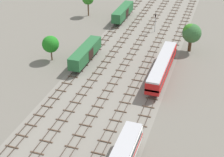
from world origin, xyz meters
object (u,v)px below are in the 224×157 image
object	(u,v)px
freight_boxcar_far_left_midfar	(123,12)
signal_post_nearest	(155,21)
diesel_railcar_centre_right_near	(162,66)
freight_boxcar_far_left_mid	(85,53)

from	to	relation	value
freight_boxcar_far_left_midfar	signal_post_nearest	bearing A→B (deg)	-29.69
diesel_railcar_centre_right_near	signal_post_nearest	world-z (taller)	signal_post_nearest
diesel_railcar_centre_right_near	freight_boxcar_far_left_mid	xyz separation A→B (m)	(-18.39, 1.11, -0.15)
freight_boxcar_far_left_mid	diesel_railcar_centre_right_near	bearing A→B (deg)	-3.45
freight_boxcar_far_left_mid	signal_post_nearest	bearing A→B (deg)	63.92
freight_boxcar_far_left_midfar	freight_boxcar_far_left_mid	bearing A→B (deg)	-90.00
freight_boxcar_far_left_midfar	signal_post_nearest	xyz separation A→B (m)	(11.49, -6.55, 0.93)
freight_boxcar_far_left_midfar	signal_post_nearest	distance (m)	13.26
diesel_railcar_centre_right_near	freight_boxcar_far_left_mid	distance (m)	18.42
freight_boxcar_far_left_mid	freight_boxcar_far_left_midfar	distance (m)	30.03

